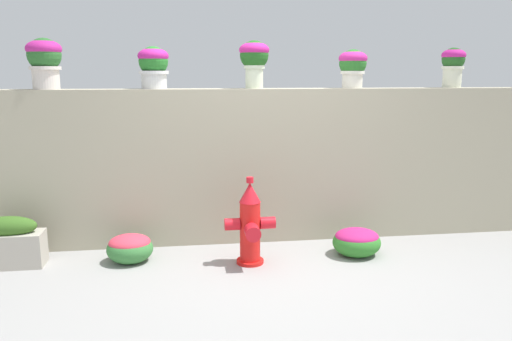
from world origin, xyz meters
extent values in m
plane|color=gray|center=(0.00, 0.00, 0.00)|extent=(24.00, 24.00, 0.00)
cube|color=#A8A188|center=(0.00, 0.91, 0.77)|extent=(6.76, 0.32, 1.53)
cylinder|color=beige|center=(-1.98, 0.88, 1.64)|extent=(0.24, 0.24, 0.21)
cylinder|color=beige|center=(-1.98, 0.88, 1.73)|extent=(0.28, 0.28, 0.03)
sphere|color=#296329|center=(-1.98, 0.88, 1.84)|extent=(0.30, 0.30, 0.30)
ellipsoid|color=#B3227F|center=(-1.98, 0.88, 1.90)|extent=(0.32, 0.32, 0.17)
cylinder|color=silver|center=(-1.01, 0.93, 1.62)|extent=(0.24, 0.24, 0.17)
cylinder|color=silver|center=(-1.01, 0.93, 1.69)|extent=(0.28, 0.28, 0.03)
sphere|color=#246E26|center=(-1.01, 0.93, 1.79)|extent=(0.28, 0.28, 0.28)
ellipsoid|color=#B21F7F|center=(-1.01, 0.93, 1.84)|extent=(0.29, 0.29, 0.15)
cylinder|color=beige|center=(-0.04, 0.92, 1.64)|extent=(0.17, 0.17, 0.22)
cylinder|color=beige|center=(-0.04, 0.92, 1.74)|extent=(0.20, 0.20, 0.03)
sphere|color=#1D541B|center=(-0.04, 0.92, 1.85)|extent=(0.28, 0.28, 0.28)
ellipsoid|color=#B51E77|center=(-0.04, 0.92, 1.90)|extent=(0.30, 0.30, 0.15)
cylinder|color=silver|center=(0.95, 0.91, 1.62)|extent=(0.20, 0.20, 0.17)
cylinder|color=silver|center=(0.95, 0.91, 1.69)|extent=(0.24, 0.24, 0.03)
sphere|color=#266A25|center=(0.95, 0.91, 1.78)|extent=(0.27, 0.27, 0.27)
ellipsoid|color=#B9247D|center=(0.95, 0.91, 1.83)|extent=(0.29, 0.29, 0.15)
cylinder|color=beige|center=(2.04, 0.95, 1.64)|extent=(0.19, 0.19, 0.22)
cylinder|color=beige|center=(2.04, 0.95, 1.74)|extent=(0.22, 0.22, 0.03)
sphere|color=#21531E|center=(2.04, 0.95, 1.82)|extent=(0.23, 0.23, 0.23)
ellipsoid|color=#B71F80|center=(2.04, 0.95, 1.86)|extent=(0.24, 0.24, 0.13)
cylinder|color=red|center=(-0.18, 0.21, 0.01)|extent=(0.25, 0.25, 0.03)
cylinder|color=red|center=(-0.18, 0.21, 0.28)|extent=(0.18, 0.18, 0.56)
cone|color=red|center=(-0.18, 0.21, 0.65)|extent=(0.19, 0.19, 0.17)
cylinder|color=red|center=(-0.18, 0.21, 0.76)|extent=(0.06, 0.06, 0.05)
cylinder|color=red|center=(-0.33, 0.21, 0.37)|extent=(0.14, 0.11, 0.11)
cylinder|color=red|center=(-0.02, 0.21, 0.37)|extent=(0.14, 0.11, 0.11)
cylinder|color=red|center=(-0.18, 0.05, 0.34)|extent=(0.13, 0.15, 0.13)
ellipsoid|color=#317D2B|center=(0.84, 0.28, 0.12)|extent=(0.45, 0.41, 0.27)
ellipsoid|color=#BC226B|center=(0.84, 0.28, 0.18)|extent=(0.41, 0.36, 0.15)
ellipsoid|color=#3A7D3B|center=(-1.25, 0.40, 0.12)|extent=(0.41, 0.37, 0.26)
ellipsoid|color=#E1394E|center=(-1.25, 0.40, 0.18)|extent=(0.37, 0.33, 0.15)
cube|color=#AFA89A|center=(-2.28, 0.43, 0.15)|extent=(0.59, 0.25, 0.30)
ellipsoid|color=#37621F|center=(-2.28, 0.43, 0.36)|extent=(0.50, 0.21, 0.18)
camera|label=1|loc=(-0.72, -4.05, 1.68)|focal=35.39mm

